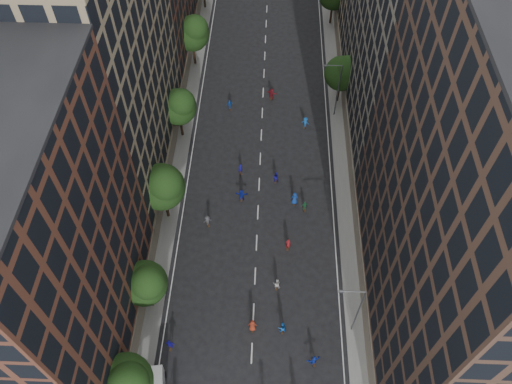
% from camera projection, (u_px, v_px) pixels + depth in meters
% --- Properties ---
extents(ground, '(240.00, 240.00, 0.00)m').
position_uv_depth(ground, '(261.00, 137.00, 70.86)').
color(ground, black).
rests_on(ground, ground).
extents(sidewalk_left, '(4.00, 105.00, 0.15)m').
position_uv_depth(sidewalk_left, '(184.00, 99.00, 75.62)').
color(sidewalk_left, slate).
rests_on(sidewalk_left, ground).
extents(sidewalk_right, '(4.00, 105.00, 0.15)m').
position_uv_depth(sidewalk_right, '(342.00, 103.00, 75.07)').
color(sidewalk_right, slate).
rests_on(sidewalk_right, ground).
extents(bldg_left_a, '(14.00, 22.00, 30.00)m').
position_uv_depth(bldg_left_a, '(25.00, 259.00, 41.79)').
color(bldg_left_a, '#562E21').
rests_on(bldg_left_a, ground).
extents(bldg_left_b, '(14.00, 26.00, 34.00)m').
position_uv_depth(bldg_left_b, '(88.00, 59.00, 54.75)').
color(bldg_left_b, '#847356').
rests_on(bldg_left_b, ground).
extents(bldg_right_a, '(14.00, 30.00, 36.00)m').
position_uv_depth(bldg_right_a, '(484.00, 213.00, 40.95)').
color(bldg_right_a, '#442F24').
rests_on(bldg_right_a, ground).
extents(bldg_right_b, '(14.00, 28.00, 33.00)m').
position_uv_depth(bldg_right_b, '(422.00, 22.00, 59.73)').
color(bldg_right_b, '#686156').
rests_on(bldg_right_b, ground).
extents(tree_left_0, '(5.20, 5.20, 8.83)m').
position_uv_depth(tree_left_0, '(126.00, 382.00, 44.46)').
color(tree_left_0, black).
rests_on(tree_left_0, ground).
extents(tree_left_1, '(4.80, 4.80, 8.21)m').
position_uv_depth(tree_left_1, '(146.00, 283.00, 50.85)').
color(tree_left_1, black).
rests_on(tree_left_1, ground).
extents(tree_left_2, '(5.60, 5.60, 9.45)m').
position_uv_depth(tree_left_2, '(163.00, 186.00, 57.47)').
color(tree_left_2, black).
rests_on(tree_left_2, ground).
extents(tree_left_3, '(5.00, 5.00, 8.58)m').
position_uv_depth(tree_left_3, '(179.00, 106.00, 66.40)').
color(tree_left_3, black).
rests_on(tree_left_3, ground).
extents(tree_left_4, '(5.40, 5.40, 9.08)m').
position_uv_depth(tree_left_4, '(193.00, 32.00, 75.87)').
color(tree_left_4, black).
rests_on(tree_left_4, ground).
extents(tree_right_a, '(5.00, 5.00, 8.39)m').
position_uv_depth(tree_right_a, '(343.00, 72.00, 70.88)').
color(tree_right_a, black).
rests_on(tree_right_a, ground).
extents(streetlamp_near, '(2.64, 0.22, 9.06)m').
position_uv_depth(streetlamp_near, '(357.00, 309.00, 49.53)').
color(streetlamp_near, '#595B60').
rests_on(streetlamp_near, ground).
extents(streetlamp_far, '(2.64, 0.22, 9.06)m').
position_uv_depth(streetlamp_far, '(337.00, 88.00, 69.54)').
color(streetlamp_far, '#595B60').
rests_on(streetlamp_far, ground).
extents(skater_2, '(1.00, 0.84, 1.86)m').
position_uv_depth(skater_2, '(282.00, 327.00, 52.80)').
color(skater_2, blue).
rests_on(skater_2, ground).
extents(skater_4, '(1.04, 0.52, 1.70)m').
position_uv_depth(skater_4, '(170.00, 344.00, 51.76)').
color(skater_4, '#1C15AA').
rests_on(skater_4, ground).
extents(skater_5, '(1.56, 0.98, 1.61)m').
position_uv_depth(skater_5, '(314.00, 360.00, 50.79)').
color(skater_5, '#1531AC').
rests_on(skater_5, ground).
extents(skater_6, '(0.96, 0.63, 1.94)m').
position_uv_depth(skater_6, '(252.00, 326.00, 52.89)').
color(skater_6, maroon).
rests_on(skater_6, ground).
extents(skater_7, '(0.69, 0.49, 1.78)m').
position_uv_depth(skater_7, '(288.00, 244.00, 59.09)').
color(skater_7, maroon).
rests_on(skater_7, ground).
extents(skater_8, '(0.85, 0.68, 1.66)m').
position_uv_depth(skater_8, '(277.00, 284.00, 56.00)').
color(skater_8, silver).
rests_on(skater_8, ground).
extents(skater_9, '(1.19, 0.96, 1.61)m').
position_uv_depth(skater_9, '(208.00, 221.00, 61.21)').
color(skater_9, '#404045').
rests_on(skater_9, ground).
extents(skater_10, '(0.97, 0.59, 1.54)m').
position_uv_depth(skater_10, '(305.00, 206.00, 62.61)').
color(skater_10, '#1F6939').
rests_on(skater_10, ground).
extents(skater_11, '(1.64, 0.60, 1.74)m').
position_uv_depth(skater_11, '(242.00, 195.00, 63.54)').
color(skater_11, '#1422A4').
rests_on(skater_11, ground).
extents(skater_12, '(0.97, 0.65, 1.95)m').
position_uv_depth(skater_12, '(295.00, 199.00, 63.08)').
color(skater_12, navy).
rests_on(skater_12, ground).
extents(skater_13, '(0.69, 0.59, 1.59)m').
position_uv_depth(skater_13, '(240.00, 169.00, 66.28)').
color(skater_13, '#161190').
rests_on(skater_13, ground).
extents(skater_14, '(0.85, 0.68, 1.67)m').
position_uv_depth(skater_14, '(276.00, 177.00, 65.36)').
color(skater_14, '#171190').
rests_on(skater_14, ground).
extents(skater_15, '(1.25, 0.99, 1.70)m').
position_uv_depth(skater_15, '(305.00, 123.00, 71.48)').
color(skater_15, '#1554AF').
rests_on(skater_15, ground).
extents(skater_16, '(1.05, 0.67, 1.66)m').
position_uv_depth(skater_16, '(230.00, 105.00, 73.76)').
color(skater_16, '#164EB4').
rests_on(skater_16, ground).
extents(skater_17, '(1.75, 1.07, 1.80)m').
position_uv_depth(skater_17, '(271.00, 94.00, 75.09)').
color(skater_17, maroon).
rests_on(skater_17, ground).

